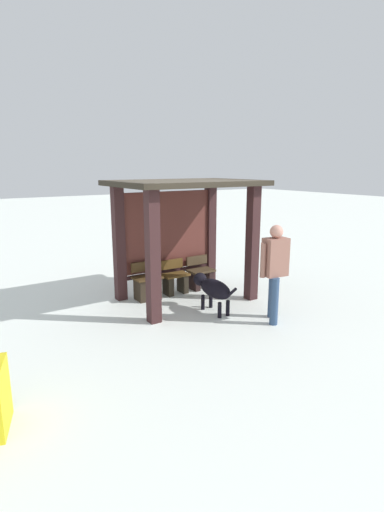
# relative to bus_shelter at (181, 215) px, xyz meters

# --- Properties ---
(ground_plane) EXTENTS (60.00, 60.00, 0.00)m
(ground_plane) POSITION_rel_bus_shelter_xyz_m (0.00, -0.17, -1.72)
(ground_plane) COLOR white
(bus_shelter) EXTENTS (2.76, 1.96, 2.39)m
(bus_shelter) POSITION_rel_bus_shelter_xyz_m (0.00, 0.00, 0.00)
(bus_shelter) COLOR #361E1E
(bus_shelter) RESTS_ON ground
(bench_left_inside) EXTENTS (0.56, 0.39, 0.75)m
(bench_left_inside) POSITION_rel_bus_shelter_xyz_m (-0.66, 0.26, -1.42)
(bench_left_inside) COLOR #453018
(bench_left_inside) RESTS_ON ground
(bench_center_inside) EXTENTS (0.56, 0.35, 0.72)m
(bench_center_inside) POSITION_rel_bus_shelter_xyz_m (0.00, 0.26, -1.43)
(bench_center_inside) COLOR #533918
(bench_center_inside) RESTS_ON ground
(bench_right_inside) EXTENTS (0.56, 0.37, 0.71)m
(bench_right_inside) POSITION_rel_bus_shelter_xyz_m (0.66, 0.26, -1.44)
(bench_right_inside) COLOR #413220
(bench_right_inside) RESTS_ON ground
(person_walking) EXTENTS (0.60, 0.42, 1.70)m
(person_walking) POSITION_rel_bus_shelter_xyz_m (0.65, -1.98, -0.73)
(person_walking) COLOR #956253
(person_walking) RESTS_ON ground
(dog) EXTENTS (0.32, 1.20, 0.65)m
(dog) POSITION_rel_bus_shelter_xyz_m (0.04, -1.04, -1.27)
(dog) COLOR black
(dog) RESTS_ON ground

